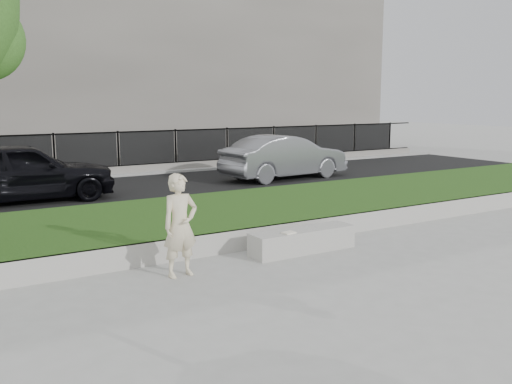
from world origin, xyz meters
TOP-DOWN VIEW (x-y plane):
  - ground at (0.00, 0.00)m, footprint 90.00×90.00m
  - grass_bank at (0.00, 3.00)m, footprint 34.00×4.00m
  - grass_kerb at (0.00, 1.04)m, footprint 34.00×0.08m
  - street at (0.00, 8.50)m, footprint 34.00×7.00m
  - far_pavement at (0.00, 13.00)m, footprint 34.00×3.00m
  - iron_fence at (0.00, 12.00)m, footprint 32.00×0.30m
  - building_facade at (0.00, 20.00)m, footprint 34.00×10.00m
  - stone_bench at (1.19, 0.40)m, footprint 2.05×0.51m
  - man at (-1.28, 0.25)m, footprint 0.63×0.44m
  - book at (0.80, 0.26)m, footprint 0.24×0.19m
  - car_dark at (-2.27, 8.17)m, footprint 4.77×2.01m
  - car_silver at (6.14, 8.20)m, footprint 4.61×1.93m

SIDE VIEW (x-z plane):
  - ground at x=0.00m, z-range 0.00..0.00m
  - street at x=0.00m, z-range 0.00..0.04m
  - far_pavement at x=0.00m, z-range 0.00..0.12m
  - grass_bank at x=0.00m, z-range 0.00..0.40m
  - grass_kerb at x=0.00m, z-range 0.00..0.40m
  - stone_bench at x=1.19m, z-range 0.00..0.42m
  - book at x=0.80m, z-range 0.42..0.45m
  - iron_fence at x=0.00m, z-range -0.21..1.29m
  - car_silver at x=6.14m, z-range 0.04..1.52m
  - man at x=-1.28m, z-range 0.00..1.63m
  - car_dark at x=-2.27m, z-range 0.04..1.65m
  - building_facade at x=0.00m, z-range 0.00..10.00m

